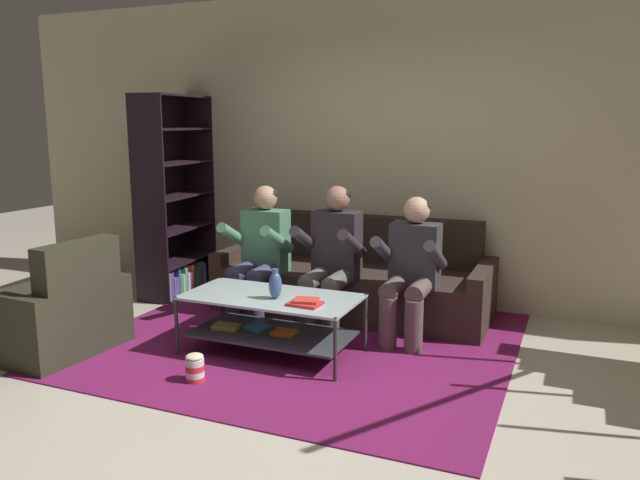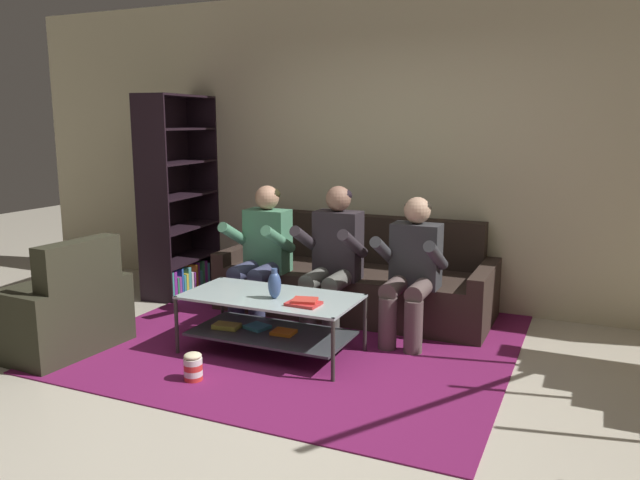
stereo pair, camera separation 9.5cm
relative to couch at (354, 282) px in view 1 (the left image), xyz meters
The scene contains 13 objects.
ground 1.97m from the couch, 85.44° to the right, with size 16.80×16.80×0.00m, color beige.
back_partition 1.29m from the couch, 73.24° to the left, with size 8.40×0.12×2.90m, color beige.
couch is the anchor object (origin of this frame).
person_seated_left 0.93m from the couch, 140.86° to the right, with size 0.50×0.58×1.16m.
person_seated_middle 0.65m from the couch, 90.00° to the right, with size 0.50×0.58×1.19m.
person_seated_right 0.93m from the couch, 39.30° to the right, with size 0.50×0.58×1.13m.
coffee_table 1.27m from the couch, 99.50° to the right, with size 1.28×0.64×0.45m.
area_rug 0.80m from the couch, 97.54° to the right, with size 3.20×3.19×0.01m.
vase 1.34m from the couch, 95.93° to the right, with size 0.10×0.10×0.22m.
book_stack 1.38m from the couch, 84.65° to the right, with size 0.23×0.20×0.04m.
bookshelf 1.98m from the couch, behind, with size 0.44×1.01×1.96m.
armchair 2.53m from the couch, 133.69° to the right, with size 0.90×0.94×0.87m.
popcorn_tub 1.97m from the couch, 102.63° to the right, with size 0.12×0.12×0.20m.
Camera 1 is at (1.70, -3.24, 1.71)m, focal length 35.00 mm.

